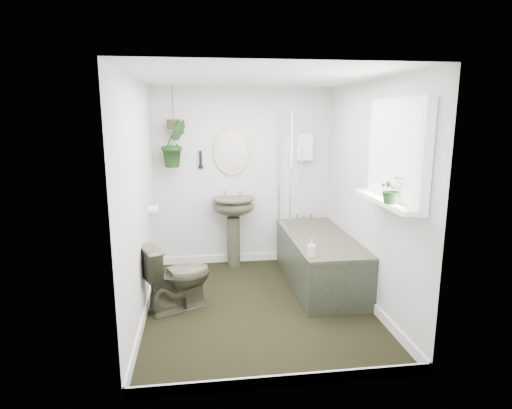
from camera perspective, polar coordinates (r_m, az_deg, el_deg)
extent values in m
cube|color=black|center=(4.62, 0.26, -13.37)|extent=(2.30, 2.80, 0.02)
cube|color=white|center=(4.19, 0.29, 16.68)|extent=(2.30, 2.80, 0.02)
cube|color=white|center=(5.63, -1.73, 3.63)|extent=(2.30, 0.02, 2.30)
cube|color=white|center=(2.90, 4.16, -4.40)|extent=(2.30, 0.02, 2.30)
cube|color=white|center=(4.25, -15.40, 0.47)|extent=(0.02, 2.80, 2.30)
cube|color=white|center=(4.56, 14.87, 1.25)|extent=(0.02, 2.80, 2.30)
cube|color=white|center=(4.59, 0.26, -12.70)|extent=(2.30, 2.80, 0.10)
cube|color=white|center=(5.66, 6.48, 7.67)|extent=(0.20, 0.10, 0.35)
ellipsoid|color=beige|center=(5.54, -3.25, 7.12)|extent=(0.46, 0.03, 0.62)
cylinder|color=black|center=(5.52, -7.40, 5.98)|extent=(0.04, 0.04, 0.22)
cylinder|color=white|center=(4.98, -13.53, -0.74)|extent=(0.11, 0.11, 0.11)
cube|color=white|center=(3.83, 18.29, 6.64)|extent=(0.08, 1.00, 0.90)
cube|color=white|center=(3.86, 16.95, 0.45)|extent=(0.18, 1.00, 0.04)
cube|color=white|center=(3.81, 17.68, 6.65)|extent=(0.01, 0.86, 0.76)
imported|color=#3D3C2C|center=(4.48, -10.47, -9.32)|extent=(0.79, 0.65, 0.71)
imported|color=black|center=(3.65, 17.63, 1.93)|extent=(0.21, 0.19, 0.23)
imported|color=black|center=(5.40, -10.86, 8.00)|extent=(0.39, 0.36, 0.58)
imported|color=black|center=(4.29, 7.41, -5.76)|extent=(0.10, 0.10, 0.17)
cylinder|color=#40351F|center=(5.39, -10.96, 10.45)|extent=(0.16, 0.16, 0.12)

